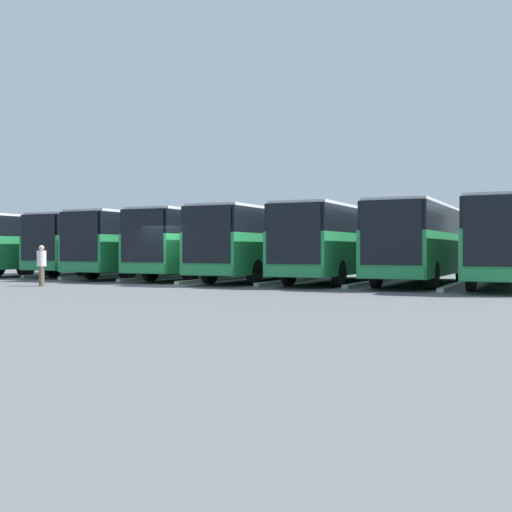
# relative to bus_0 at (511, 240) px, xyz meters

# --- Properties ---
(ground_plane) EXTENTS (600.00, 600.00, 0.00)m
(ground_plane) POSITION_rel_bus_0_xyz_m (12.73, 5.89, -1.87)
(ground_plane) COLOR #5B5B60
(bus_0) EXTENTS (3.50, 11.75, 3.37)m
(bus_0) POSITION_rel_bus_0_xyz_m (0.00, 0.00, 0.00)
(bus_0) COLOR #238447
(bus_0) RESTS_ON ground_plane
(curb_divider_0) EXTENTS (0.83, 6.58, 0.15)m
(curb_divider_0) POSITION_rel_bus_0_xyz_m (1.82, 1.71, -1.80)
(curb_divider_0) COLOR #B2B2AD
(curb_divider_0) RESTS_ON ground_plane
(bus_1) EXTENTS (3.50, 11.75, 3.37)m
(bus_1) POSITION_rel_bus_0_xyz_m (3.64, -0.23, 0.00)
(bus_1) COLOR #238447
(bus_1) RESTS_ON ground_plane
(curb_divider_1) EXTENTS (0.83, 6.58, 0.15)m
(curb_divider_1) POSITION_rel_bus_0_xyz_m (5.46, 1.48, -1.80)
(curb_divider_1) COLOR #B2B2AD
(curb_divider_1) RESTS_ON ground_plane
(bus_2) EXTENTS (3.50, 11.75, 3.37)m
(bus_2) POSITION_rel_bus_0_xyz_m (7.27, 0.17, 0.00)
(bus_2) COLOR #238447
(bus_2) RESTS_ON ground_plane
(curb_divider_2) EXTENTS (0.83, 6.58, 0.15)m
(curb_divider_2) POSITION_rel_bus_0_xyz_m (9.09, 1.88, -1.80)
(curb_divider_2) COLOR #B2B2AD
(curb_divider_2) RESTS_ON ground_plane
(bus_3) EXTENTS (3.50, 11.75, 3.37)m
(bus_3) POSITION_rel_bus_0_xyz_m (10.91, 0.63, 0.00)
(bus_3) COLOR #238447
(bus_3) RESTS_ON ground_plane
(curb_divider_3) EXTENTS (0.83, 6.58, 0.15)m
(curb_divider_3) POSITION_rel_bus_0_xyz_m (12.73, 2.34, -1.80)
(curb_divider_3) COLOR #B2B2AD
(curb_divider_3) RESTS_ON ground_plane
(bus_4) EXTENTS (3.50, 11.75, 3.37)m
(bus_4) POSITION_rel_bus_0_xyz_m (14.55, 0.24, 0.00)
(bus_4) COLOR #238447
(bus_4) RESTS_ON ground_plane
(curb_divider_4) EXTENTS (0.83, 6.58, 0.15)m
(curb_divider_4) POSITION_rel_bus_0_xyz_m (16.37, 1.96, -1.80)
(curb_divider_4) COLOR #B2B2AD
(curb_divider_4) RESTS_ON ground_plane
(bus_5) EXTENTS (3.50, 11.75, 3.37)m
(bus_5) POSITION_rel_bus_0_xyz_m (18.18, 0.40, 0.00)
(bus_5) COLOR #238447
(bus_5) RESTS_ON ground_plane
(curb_divider_5) EXTENTS (0.83, 6.58, 0.15)m
(curb_divider_5) POSITION_rel_bus_0_xyz_m (20.00, 2.11, -1.80)
(curb_divider_5) COLOR #B2B2AD
(curb_divider_5) RESTS_ON ground_plane
(bus_6) EXTENTS (3.50, 11.75, 3.37)m
(bus_6) POSITION_rel_bus_0_xyz_m (21.82, -0.39, 0.00)
(bus_6) COLOR #238447
(bus_6) RESTS_ON ground_plane
(curb_divider_6) EXTENTS (0.83, 6.58, 0.15)m
(curb_divider_6) POSITION_rel_bus_0_xyz_m (23.64, 1.32, -1.80)
(curb_divider_6) COLOR #B2B2AD
(curb_divider_6) RESTS_ON ground_plane
(bus_7) EXTENTS (3.50, 11.75, 3.37)m
(bus_7) POSITION_rel_bus_0_xyz_m (25.46, 0.34, 0.00)
(bus_7) COLOR #238447
(bus_7) RESTS_ON ground_plane
(pedestrian) EXTENTS (0.52, 0.52, 1.67)m
(pedestrian) POSITION_rel_bus_0_xyz_m (16.59, 9.18, -0.97)
(pedestrian) COLOR brown
(pedestrian) RESTS_ON ground_plane
(station_building) EXTENTS (38.81, 13.38, 4.22)m
(station_building) POSITION_rel_bus_0_xyz_m (12.73, -20.75, 0.27)
(station_building) COLOR beige
(station_building) RESTS_ON ground_plane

